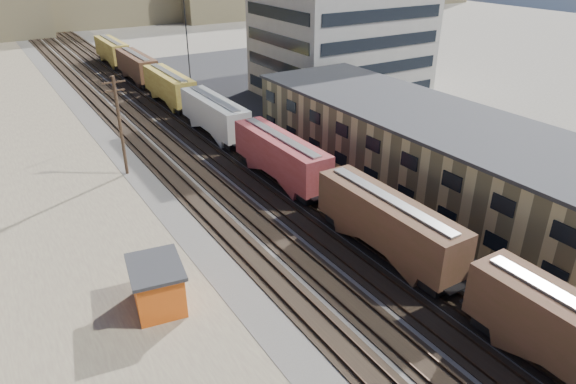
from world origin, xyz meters
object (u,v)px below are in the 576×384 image
freight_train (244,132)px  maintenance_shed (157,285)px  utility_pole_north (120,124)px  parked_car_blue (381,118)px

freight_train → maintenance_shed: bearing=-129.9°
utility_pole_north → parked_car_blue: utility_pole_north is taller
freight_train → parked_car_blue: (20.28, 0.84, -2.08)m
freight_train → utility_pole_north: utility_pole_north is taller
maintenance_shed → parked_car_blue: size_ratio=0.92×
utility_pole_north → maintenance_shed: utility_pole_north is taller
freight_train → maintenance_shed: freight_train is taller
utility_pole_north → maintenance_shed: size_ratio=2.12×
parked_car_blue → utility_pole_north: bearing=135.3°
utility_pole_north → maintenance_shed: (-4.21, -21.89, -3.71)m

